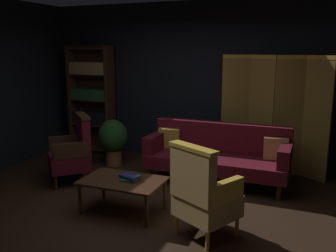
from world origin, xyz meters
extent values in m
plane|color=black|center=(0.00, 0.00, 0.00)|extent=(10.00, 10.00, 0.00)
cube|color=black|center=(0.00, 2.45, 1.40)|extent=(7.20, 0.10, 2.80)
cube|color=olive|center=(0.63, 2.22, 0.95)|extent=(0.45, 0.18, 1.90)
cube|color=gold|center=(0.63, 2.22, 1.87)|extent=(0.45, 0.18, 0.06)
cube|color=olive|center=(1.05, 2.19, 0.95)|extent=(0.42, 0.23, 1.90)
cube|color=gold|center=(1.05, 2.19, 1.87)|extent=(0.43, 0.24, 0.06)
cube|color=olive|center=(1.48, 2.16, 0.95)|extent=(0.45, 0.16, 1.90)
cube|color=gold|center=(1.48, 2.16, 1.87)|extent=(0.45, 0.17, 0.06)
cube|color=olive|center=(1.90, 2.11, 0.95)|extent=(0.41, 0.27, 1.90)
cube|color=gold|center=(1.90, 2.11, 1.87)|extent=(0.41, 0.27, 0.06)
cube|color=#382114|center=(-2.57, 2.18, 1.02)|extent=(0.06, 0.32, 2.05)
cube|color=#382114|center=(-1.73, 2.18, 1.02)|extent=(0.06, 0.32, 2.05)
cube|color=#382114|center=(-2.15, 2.33, 1.02)|extent=(0.90, 0.02, 2.05)
cube|color=#382114|center=(-2.15, 2.18, 0.06)|extent=(0.86, 0.30, 0.02)
cube|color=#382114|center=(-2.15, 2.18, 0.54)|extent=(0.86, 0.30, 0.02)
cube|color=black|center=(-2.15, 2.16, 0.67)|extent=(0.78, 0.22, 0.24)
cube|color=#382114|center=(-2.15, 2.18, 1.02)|extent=(0.86, 0.30, 0.02)
cube|color=#1E4C28|center=(-2.15, 2.16, 1.13)|extent=(0.78, 0.22, 0.19)
cube|color=#382114|center=(-2.15, 2.18, 1.51)|extent=(0.86, 0.30, 0.02)
cube|color=#9E7A47|center=(-2.15, 2.16, 1.63)|extent=(0.78, 0.22, 0.22)
cube|color=#382114|center=(-2.15, 2.18, 1.99)|extent=(0.86, 0.30, 0.02)
cylinder|color=#382114|center=(-0.40, 1.05, 0.11)|extent=(0.07, 0.07, 0.22)
cylinder|color=#382114|center=(1.50, 1.05, 0.11)|extent=(0.07, 0.07, 0.22)
cylinder|color=#382114|center=(-0.40, 1.65, 0.11)|extent=(0.07, 0.07, 0.22)
cylinder|color=#382114|center=(1.50, 1.65, 0.11)|extent=(0.07, 0.07, 0.22)
cube|color=#4C0F19|center=(0.55, 1.35, 0.32)|extent=(2.10, 0.76, 0.20)
cube|color=#4C0F19|center=(0.55, 1.66, 0.65)|extent=(2.10, 0.18, 0.46)
cube|color=#4C0F19|center=(-0.43, 1.35, 0.55)|extent=(0.16, 0.68, 0.26)
cube|color=#4C0F19|center=(1.53, 1.35, 0.55)|extent=(0.16, 0.68, 0.26)
cube|color=#B79338|center=(-0.28, 1.55, 0.57)|extent=(0.36, 0.18, 0.35)
cube|color=tan|center=(1.38, 1.55, 0.57)|extent=(0.35, 0.16, 0.34)
cylinder|color=#382114|center=(-0.71, -0.31, 0.20)|extent=(0.04, 0.04, 0.39)
cylinder|color=#382114|center=(0.19, -0.31, 0.20)|extent=(0.04, 0.04, 0.39)
cylinder|color=#382114|center=(-0.71, 0.23, 0.20)|extent=(0.04, 0.04, 0.39)
cylinder|color=#382114|center=(0.19, 0.23, 0.20)|extent=(0.04, 0.04, 0.39)
cube|color=#382114|center=(-0.26, -0.04, 0.41)|extent=(1.00, 0.64, 0.03)
cylinder|color=gold|center=(1.18, -0.10, 0.11)|extent=(0.04, 0.04, 0.22)
cylinder|color=gold|center=(0.77, 0.11, 0.11)|extent=(0.04, 0.04, 0.22)
cylinder|color=gold|center=(0.96, -0.51, 0.11)|extent=(0.04, 0.04, 0.22)
cylinder|color=gold|center=(0.55, -0.30, 0.11)|extent=(0.04, 0.04, 0.22)
cube|color=tan|center=(0.86, -0.20, 0.34)|extent=(0.76, 0.76, 0.24)
cube|color=tan|center=(0.76, -0.40, 0.73)|extent=(0.55, 0.37, 0.54)
cube|color=gold|center=(0.76, -0.40, 1.02)|extent=(0.59, 0.39, 0.04)
cube|color=gold|center=(1.08, -0.31, 0.57)|extent=(0.31, 0.48, 0.22)
cube|color=gold|center=(0.65, -0.09, 0.57)|extent=(0.31, 0.48, 0.22)
cylinder|color=#382114|center=(-1.83, 0.54, 0.11)|extent=(0.04, 0.04, 0.22)
cylinder|color=#382114|center=(-1.50, 0.22, 0.11)|extent=(0.04, 0.04, 0.22)
cylinder|color=#382114|center=(-1.50, 0.87, 0.11)|extent=(0.04, 0.04, 0.22)
cylinder|color=#382114|center=(-1.18, 0.54, 0.11)|extent=(0.04, 0.04, 0.22)
cube|color=#4C0F19|center=(-1.50, 0.54, 0.34)|extent=(0.79, 0.79, 0.24)
cube|color=#4C0F19|center=(-1.34, 0.71, 0.73)|extent=(0.48, 0.48, 0.54)
cube|color=#382114|center=(-1.34, 0.71, 1.02)|extent=(0.52, 0.51, 0.04)
cube|color=#382114|center=(-1.67, 0.71, 0.57)|extent=(0.42, 0.42, 0.22)
cube|color=#382114|center=(-1.33, 0.37, 0.57)|extent=(0.42, 0.42, 0.22)
cylinder|color=brown|center=(-1.34, 1.57, 0.14)|extent=(0.28, 0.28, 0.28)
ellipsoid|color=#193D19|center=(-1.34, 1.57, 0.51)|extent=(0.51, 0.51, 0.59)
cube|color=#1E4C28|center=(-0.17, -0.02, 0.43)|extent=(0.22, 0.22, 0.03)
cube|color=navy|center=(-0.17, -0.02, 0.47)|extent=(0.26, 0.21, 0.04)
camera|label=1|loc=(1.87, -3.80, 2.00)|focal=39.42mm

